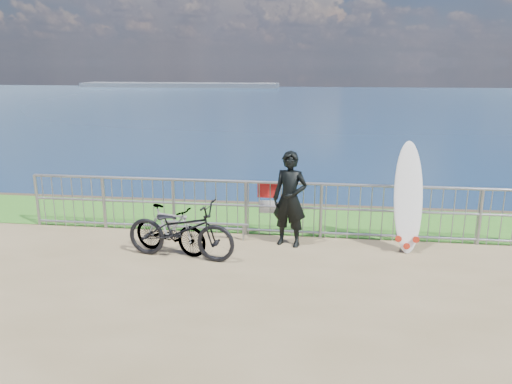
# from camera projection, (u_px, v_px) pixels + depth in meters

# --- Properties ---
(grass_strip) EXTENTS (120.00, 120.00, 0.00)m
(grass_strip) POSITION_uv_depth(u_px,v_px,m) (276.00, 218.00, 11.16)
(grass_strip) COLOR #2F7921
(grass_strip) RESTS_ON ground
(seascape) EXTENTS (260.00, 260.00, 5.00)m
(seascape) POSITION_uv_depth(u_px,v_px,m) (181.00, 87.00, 156.71)
(seascape) COLOR brown
(seascape) RESTS_ON ground
(railing) EXTENTS (10.06, 0.10, 1.13)m
(railing) POSITION_uv_depth(u_px,v_px,m) (271.00, 208.00, 9.96)
(railing) COLOR gray
(railing) RESTS_ON ground
(surfer) EXTENTS (0.75, 0.60, 1.81)m
(surfer) POSITION_uv_depth(u_px,v_px,m) (290.00, 199.00, 9.35)
(surfer) COLOR black
(surfer) RESTS_ON ground
(surfboard) EXTENTS (0.59, 0.54, 2.04)m
(surfboard) POSITION_uv_depth(u_px,v_px,m) (408.00, 202.00, 9.07)
(surfboard) COLOR white
(surfboard) RESTS_ON ground
(bicycle_near) EXTENTS (2.08, 0.96, 1.05)m
(bicycle_near) POSITION_uv_depth(u_px,v_px,m) (181.00, 230.00, 8.82)
(bicycle_near) COLOR black
(bicycle_near) RESTS_ON ground
(bicycle_far) EXTENTS (1.56, 0.85, 0.90)m
(bicycle_far) POSITION_uv_depth(u_px,v_px,m) (170.00, 230.00, 9.05)
(bicycle_far) COLOR black
(bicycle_far) RESTS_ON ground
(bike_rack) EXTENTS (1.69, 0.05, 0.35)m
(bike_rack) POSITION_uv_depth(u_px,v_px,m) (206.00, 225.00, 9.82)
(bike_rack) COLOR gray
(bike_rack) RESTS_ON ground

